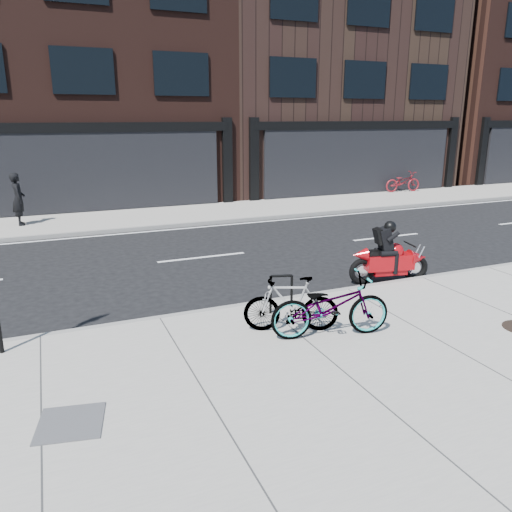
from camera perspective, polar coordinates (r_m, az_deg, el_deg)
name	(u,v)px	position (r m, az deg, el deg)	size (l,w,h in m)	color
ground	(227,279)	(11.60, -3.32, -2.67)	(120.00, 120.00, 0.00)	black
sidewalk_near	(345,377)	(7.43, 10.12, -13.43)	(60.00, 6.00, 0.13)	gray
sidewalk_far	(157,217)	(18.85, -11.30, 4.43)	(60.00, 3.50, 0.13)	gray
building_center	(69,30)	(25.20, -20.55, 23.00)	(12.00, 10.00, 14.50)	black
building_mideast	(311,65)	(28.50, 6.28, 20.85)	(12.00, 10.00, 12.50)	black
building_east	(481,68)	(35.85, 24.33, 18.96)	(10.00, 10.00, 13.00)	black
bike_rack	(281,290)	(9.20, 2.90, -3.95)	(0.42, 0.16, 0.74)	black
bicycle_front	(330,306)	(8.28, 8.50, -5.69)	(0.70, 2.00, 1.05)	gray
bicycle_rear	(291,304)	(8.42, 4.03, -5.51)	(0.45, 1.60, 0.96)	gray
motorcycle	(393,257)	(11.67, 15.39, -0.13)	(1.90, 0.73, 1.43)	black
pedestrian	(18,199)	(18.39, -25.53, 5.90)	(0.64, 0.42, 1.74)	black
bicycle_far	(403,182)	(25.22, 16.43, 8.14)	(0.63, 1.82, 0.95)	maroon
utility_grate	(70,423)	(6.63, -20.44, -17.43)	(0.75, 0.75, 0.01)	#565659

